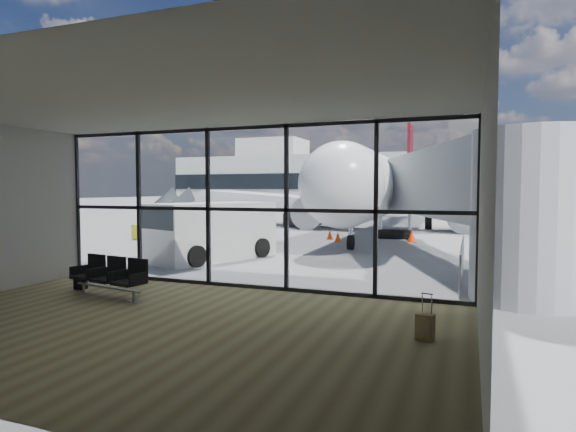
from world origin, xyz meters
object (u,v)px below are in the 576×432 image
Objects in this scene: seating_row at (111,275)px; airliner at (390,188)px; service_van at (209,231)px; mobile_stairs at (161,229)px; backpack at (80,281)px; suitcase at (425,327)px; belt_loader at (298,218)px.

seating_row is 0.06× the size of airliner.
seating_row is at bearing -61.57° from service_van.
mobile_stairs reaches higher than service_van.
mobile_stairs is (-6.68, 6.22, -0.60)m from service_van.
mobile_stairs is at bearing 106.80° from backpack.
airliner is (3.07, 25.69, 2.31)m from seating_row.
suitcase is at bearing -81.53° from airliner.
service_van is (-8.86, 7.52, 0.88)m from suitcase.
seating_row is 24.84m from belt_loader.
seating_row is 0.59× the size of belt_loader.
belt_loader reaches higher than seating_row.
airliner reaches higher than service_van.
seating_row is 25.97m from airliner.
backpack is at bearing -86.61° from belt_loader.
suitcase is 0.22× the size of belt_loader.
suitcase is at bearing -28.86° from mobile_stairs.
service_van reaches higher than seating_row.
seating_row is 0.41× the size of service_van.
service_van is 1.43× the size of belt_loader.
service_van is 1.60× the size of mobile_stairs.
backpack is 13.95m from mobile_stairs.
airliner is 10.54× the size of mobile_stairs.
backpack is 0.13× the size of mobile_stairs.
mobile_stairs reaches higher than belt_loader.
airliner reaches higher than suitcase.
airliner is at bearing 7.49° from belt_loader.
backpack is 9.36m from suitcase.
backpack is 0.54× the size of suitcase.
belt_loader is (-2.25, 24.17, 0.37)m from backpack.
airliner is at bearing 114.04° from suitcase.
airliner reaches higher than mobile_stairs.
backpack is 0.08× the size of service_van.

